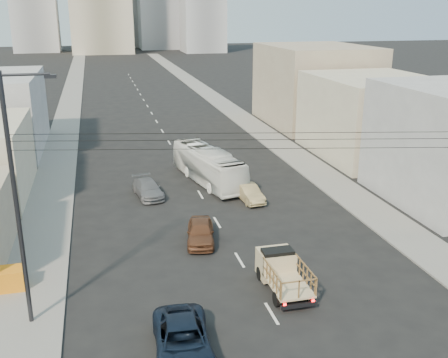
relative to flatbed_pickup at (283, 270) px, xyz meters
name	(u,v)px	position (x,y,z in m)	size (l,w,h in m)	color
ground	(286,337)	(-1.34, -4.22, -1.09)	(420.00, 420.00, 0.00)	black
sidewalk_left	(71,100)	(-13.09, 65.78, -1.03)	(3.50, 180.00, 0.12)	gray
sidewalk_right	(210,95)	(10.41, 65.78, -1.03)	(3.50, 180.00, 0.12)	gray
lane_dashes	(154,117)	(-1.34, 48.78, -1.09)	(0.15, 104.00, 0.01)	silver
flatbed_pickup	(283,270)	(0.00, 0.00, 0.00)	(1.95, 4.41, 1.90)	tan
navy_pickup	(183,341)	(-6.16, -4.42, -0.36)	(2.43, 5.27, 1.46)	black
city_bus	(208,165)	(0.00, 18.86, 0.40)	(2.51, 10.74, 2.99)	white
sedan_brown	(200,232)	(-3.12, 6.84, -0.37)	(1.71, 4.25, 1.45)	brown
sedan_tan	(249,193)	(2.09, 13.51, -0.45)	(1.36, 3.89, 1.28)	#998759
sedan_grey	(148,189)	(-5.51, 16.43, -0.44)	(1.83, 4.51, 1.31)	slate
streetlamp_left	(18,197)	(-12.73, -0.22, 5.34)	(2.36, 0.25, 12.00)	#2D2D33
overhead_wires	(281,140)	(-1.34, -2.72, 7.87)	(23.01, 5.02, 0.72)	black
crate_stack	(7,279)	(-14.34, 3.29, -0.40)	(1.80, 1.20, 1.14)	orange
bldg_right_mid	(372,116)	(18.16, 23.78, 2.91)	(11.00, 14.00, 8.00)	#BCB097
bldg_right_far	(315,85)	(18.66, 39.78, 3.91)	(12.00, 16.00, 10.00)	tan
midrise_nw	(34,1)	(-27.34, 175.78, 15.91)	(15.00, 15.00, 34.00)	gray
midrise_east	(203,10)	(28.66, 160.78, 12.91)	(14.00, 14.00, 28.00)	gray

